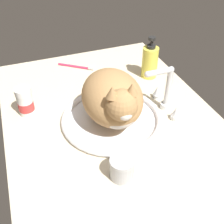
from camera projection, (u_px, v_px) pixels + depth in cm
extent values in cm
cube|color=beige|center=(113.00, 122.00, 99.01)|extent=(105.85, 74.13, 3.00)
torus|color=white|center=(112.00, 118.00, 96.69)|extent=(35.62, 35.62, 2.29)
cylinder|color=white|center=(112.00, 120.00, 97.23)|extent=(32.18, 32.18, 0.60)
cylinder|color=silver|center=(165.00, 106.00, 102.57)|extent=(4.00, 4.00, 2.02)
cylinder|color=silver|center=(168.00, 87.00, 97.37)|extent=(2.00, 2.00, 14.42)
sphere|color=silver|center=(171.00, 69.00, 92.81)|extent=(2.20, 2.20, 2.20)
cylinder|color=silver|center=(159.00, 72.00, 91.61)|extent=(2.00, 8.82, 2.00)
sphere|color=silver|center=(148.00, 74.00, 90.41)|extent=(2.10, 2.10, 2.10)
cylinder|color=silver|center=(157.00, 96.00, 107.70)|extent=(3.20, 3.20, 1.60)
cone|color=silver|center=(157.00, 90.00, 106.04)|extent=(2.88, 2.88, 3.64)
cylinder|color=silver|center=(175.00, 117.00, 97.70)|extent=(3.20, 3.20, 1.60)
cone|color=silver|center=(176.00, 111.00, 96.04)|extent=(2.88, 2.88, 3.64)
ellipsoid|color=tan|center=(112.00, 97.00, 90.82)|extent=(27.50, 21.90, 16.29)
sphere|color=tan|center=(122.00, 105.00, 80.31)|extent=(9.73, 9.73, 9.73)
cone|color=tan|center=(132.00, 89.00, 77.63)|extent=(3.70, 3.70, 3.65)
cone|color=tan|center=(112.00, 92.00, 76.38)|extent=(3.70, 3.70, 3.65)
ellipsoid|color=silver|center=(126.00, 115.00, 78.21)|extent=(3.24, 4.31, 3.11)
ellipsoid|color=silver|center=(120.00, 116.00, 84.56)|extent=(8.13, 11.48, 8.96)
cylinder|color=tan|center=(101.00, 89.00, 106.06)|extent=(11.84, 4.12, 3.20)
cylinder|color=#E5DB4C|center=(150.00, 63.00, 116.32)|extent=(6.60, 6.60, 13.32)
cylinder|color=black|center=(151.00, 47.00, 111.73)|extent=(3.63, 3.63, 1.20)
cylinder|color=black|center=(152.00, 43.00, 110.62)|extent=(1.32, 1.32, 2.31)
cylinder|color=black|center=(152.00, 38.00, 109.50)|extent=(2.97, 2.97, 1.20)
cylinder|color=#B2B5BA|center=(122.00, 169.00, 76.97)|extent=(6.86, 6.86, 5.83)
cylinder|color=silver|center=(122.00, 161.00, 74.81)|extent=(6.99, 6.99, 1.00)
cylinder|color=white|center=(26.00, 104.00, 98.01)|extent=(5.41, 5.41, 8.48)
cylinder|color=#D13838|center=(26.00, 105.00, 98.43)|extent=(5.58, 5.58, 3.39)
cylinder|color=white|center=(23.00, 91.00, 94.58)|extent=(5.68, 5.68, 2.37)
cylinder|color=#D83359|center=(73.00, 66.00, 126.23)|extent=(9.65, 12.38, 1.00)
cube|color=white|center=(91.00, 68.00, 123.96)|extent=(2.52, 2.80, 1.20)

